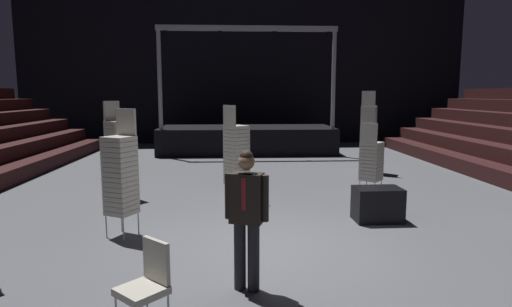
{
  "coord_description": "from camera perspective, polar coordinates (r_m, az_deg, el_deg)",
  "views": [
    {
      "loc": [
        -0.58,
        -6.66,
        2.47
      ],
      "look_at": [
        -0.17,
        0.99,
        1.4
      ],
      "focal_mm": 29.99,
      "sensor_mm": 36.0,
      "label": 1
    }
  ],
  "objects": [
    {
      "name": "chair_stack_front_left",
      "position": [
        7.71,
        -17.61,
        -2.58
      ],
      "size": [
        0.59,
        0.59,
        2.22
      ],
      "rotation": [
        0.0,
        0.0,
        2.66
      ],
      "color": "#B2B5BA",
      "rests_on": "ground_plane"
    },
    {
      "name": "ground_plane",
      "position": [
        7.15,
        1.82,
        -12.7
      ],
      "size": [
        22.0,
        30.0,
        0.1
      ],
      "primitive_type": "cube",
      "color": "#515459"
    },
    {
      "name": "equipment_road_case",
      "position": [
        8.73,
        15.9,
        -6.54
      ],
      "size": [
        0.91,
        0.62,
        0.66
      ],
      "primitive_type": "cube",
      "rotation": [
        0.0,
        0.0,
        0.02
      ],
      "color": "black",
      "rests_on": "ground_plane"
    },
    {
      "name": "arena_end_wall",
      "position": [
        21.72,
        -1.59,
        12.01
      ],
      "size": [
        22.0,
        0.3,
        8.0
      ],
      "primitive_type": "cube",
      "color": "black",
      "rests_on": "ground_plane"
    },
    {
      "name": "man_with_tie",
      "position": [
        5.35,
        -1.28,
        -7.8
      ],
      "size": [
        0.57,
        0.35,
        1.79
      ],
      "rotation": [
        0.0,
        0.0,
        2.81
      ],
      "color": "black",
      "rests_on": "ground_plane"
    },
    {
      "name": "chair_stack_mid_left",
      "position": [
        13.83,
        14.75,
        2.76
      ],
      "size": [
        0.59,
        0.59,
        2.56
      ],
      "rotation": [
        0.0,
        0.0,
        5.82
      ],
      "color": "#B2B5BA",
      "rests_on": "ground_plane"
    },
    {
      "name": "chair_stack_mid_centre",
      "position": [
        10.58,
        -17.93,
        0.42
      ],
      "size": [
        0.62,
        0.62,
        2.31
      ],
      "rotation": [
        0.0,
        0.0,
        3.99
      ],
      "color": "#B2B5BA",
      "rests_on": "ground_plane"
    },
    {
      "name": "loose_chair_near_man",
      "position": [
        4.81,
        -14.32,
        -16.09
      ],
      "size": [
        0.62,
        0.62,
        0.95
      ],
      "rotation": [
        0.0,
        0.0,
        2.38
      ],
      "color": "#B2B5BA",
      "rests_on": "ground_plane"
    },
    {
      "name": "chair_stack_rear_left",
      "position": [
        9.8,
        -2.65,
        -0.02
      ],
      "size": [
        0.62,
        0.62,
        2.22
      ],
      "rotation": [
        0.0,
        0.0,
        5.37
      ],
      "color": "#B2B5BA",
      "rests_on": "ground_plane"
    },
    {
      "name": "chair_stack_front_right",
      "position": [
        10.6,
        15.12,
        -0.83
      ],
      "size": [
        0.62,
        0.62,
        1.79
      ],
      "rotation": [
        0.0,
        0.0,
        5.54
      ],
      "color": "#B2B5BA",
      "rests_on": "ground_plane"
    },
    {
      "name": "stage_riser",
      "position": [
        18.17,
        -1.25,
        2.11
      ],
      "size": [
        7.26,
        3.04,
        5.05
      ],
      "color": "black",
      "rests_on": "ground_plane"
    }
  ]
}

